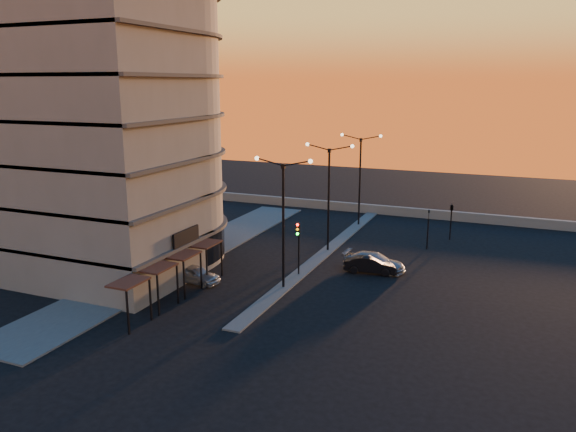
# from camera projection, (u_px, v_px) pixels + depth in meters

# --- Properties ---
(ground) EXTENTS (120.00, 120.00, 0.00)m
(ground) POSITION_uv_depth(u_px,v_px,m) (283.00, 288.00, 40.66)
(ground) COLOR black
(ground) RESTS_ON ground
(sidewalk_west) EXTENTS (5.00, 40.00, 0.12)m
(sidewalk_west) POSITION_uv_depth(u_px,v_px,m) (189.00, 255.00, 48.17)
(sidewalk_west) COLOR #4D4D4A
(sidewalk_west) RESTS_ON ground
(median) EXTENTS (1.20, 36.00, 0.12)m
(median) POSITION_uv_depth(u_px,v_px,m) (328.00, 250.00, 49.62)
(median) COLOR #4D4D4A
(median) RESTS_ON ground
(parapet) EXTENTS (44.00, 0.50, 1.00)m
(parapet) POSITION_uv_depth(u_px,v_px,m) (390.00, 211.00, 63.13)
(parapet) COLOR slate
(parapet) RESTS_ON ground
(building) EXTENTS (14.35, 17.08, 25.00)m
(building) POSITION_uv_depth(u_px,v_px,m) (116.00, 117.00, 43.18)
(building) COLOR slate
(building) RESTS_ON ground
(streetlamp_near) EXTENTS (4.32, 0.32, 9.51)m
(streetlamp_near) POSITION_uv_depth(u_px,v_px,m) (283.00, 213.00, 39.36)
(streetlamp_near) COLOR black
(streetlamp_near) RESTS_ON ground
(streetlamp_mid) EXTENTS (4.32, 0.32, 9.51)m
(streetlamp_mid) POSITION_uv_depth(u_px,v_px,m) (329.00, 189.00, 48.34)
(streetlamp_mid) COLOR black
(streetlamp_mid) RESTS_ON ground
(streetlamp_far) EXTENTS (4.32, 0.32, 9.51)m
(streetlamp_far) POSITION_uv_depth(u_px,v_px,m) (360.00, 172.00, 57.32)
(streetlamp_far) COLOR black
(streetlamp_far) RESTS_ON ground
(traffic_light_main) EXTENTS (0.28, 0.44, 4.25)m
(traffic_light_main) POSITION_uv_depth(u_px,v_px,m) (298.00, 240.00, 42.57)
(traffic_light_main) COLOR black
(traffic_light_main) RESTS_ON ground
(signal_east_a) EXTENTS (0.13, 0.16, 3.60)m
(signal_east_a) POSITION_uv_depth(u_px,v_px,m) (428.00, 228.00, 49.78)
(signal_east_a) COLOR black
(signal_east_a) RESTS_ON ground
(signal_east_b) EXTENTS (0.42, 1.99, 3.60)m
(signal_east_b) POSITION_uv_depth(u_px,v_px,m) (452.00, 208.00, 52.54)
(signal_east_b) COLOR black
(signal_east_b) RESTS_ON ground
(car_hatchback) EXTENTS (4.07, 1.99, 1.34)m
(car_hatchback) POSITION_uv_depth(u_px,v_px,m) (195.00, 274.00, 41.60)
(car_hatchback) COLOR #AEB1B6
(car_hatchback) RESTS_ON ground
(car_sedan) EXTENTS (4.31, 1.96, 1.37)m
(car_sedan) POSITION_uv_depth(u_px,v_px,m) (371.00, 264.00, 43.81)
(car_sedan) COLOR black
(car_sedan) RESTS_ON ground
(car_wagon) EXTENTS (4.96, 2.19, 1.42)m
(car_wagon) POSITION_uv_depth(u_px,v_px,m) (374.00, 262.00, 44.31)
(car_wagon) COLOR gray
(car_wagon) RESTS_ON ground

